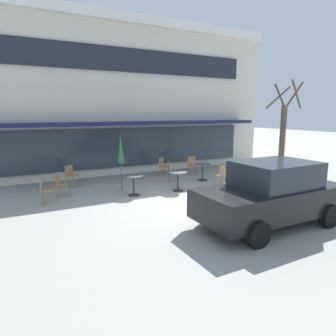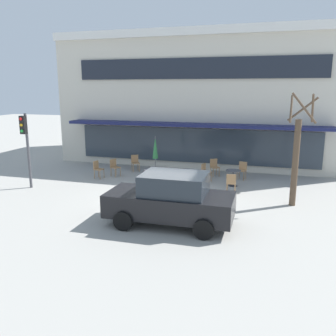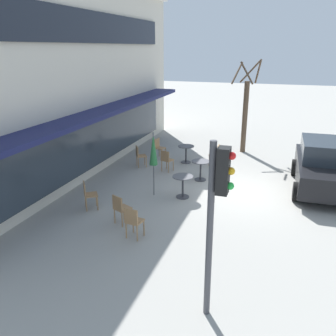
{
  "view_description": "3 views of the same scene",
  "coord_description": "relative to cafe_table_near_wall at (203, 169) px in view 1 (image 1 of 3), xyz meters",
  "views": [
    {
      "loc": [
        -5.05,
        -8.13,
        3.06
      ],
      "look_at": [
        0.49,
        2.44,
        0.84
      ],
      "focal_mm": 32.0,
      "sensor_mm": 36.0,
      "label": 1
    },
    {
      "loc": [
        4.18,
        -13.28,
        4.48
      ],
      "look_at": [
        -0.39,
        2.23,
        0.84
      ],
      "focal_mm": 38.0,
      "sensor_mm": 36.0,
      "label": 2
    },
    {
      "loc": [
        -11.85,
        -0.95,
        4.83
      ],
      "look_at": [
        -0.75,
        2.71,
        0.84
      ],
      "focal_mm": 38.0,
      "sensor_mm": 36.0,
      "label": 3
    }
  ],
  "objects": [
    {
      "name": "cafe_chair_2",
      "position": [
        -6.12,
        0.23,
        0.01
      ],
      "size": [
        0.53,
        0.53,
        0.89
      ],
      "color": "#9E754C",
      "rests_on": "ground"
    },
    {
      "name": "cafe_chair_4",
      "position": [
        0.3,
        1.37,
        0.01
      ],
      "size": [
        0.48,
        0.48,
        0.89
      ],
      "color": "#9E754C",
      "rests_on": "ground"
    },
    {
      "name": "cafe_table_by_tree",
      "position": [
        -3.72,
        -0.92,
        0.0
      ],
      "size": [
        0.7,
        0.7,
        0.76
      ],
      "color": "#333338",
      "rests_on": "ground"
    },
    {
      "name": "cafe_chair_3",
      "position": [
        -5.52,
        1.61,
        0.01
      ],
      "size": [
        0.56,
        0.56,
        0.89
      ],
      "color": "#9E754C",
      "rests_on": "ground"
    },
    {
      "name": "cafe_chair_6",
      "position": [
        0.06,
        -1.3,
        0.01
      ],
      "size": [
        0.42,
        0.42,
        0.89
      ],
      "color": "#9E754C",
      "rests_on": "ground"
    },
    {
      "name": "patio_umbrella_green_folded",
      "position": [
        -3.83,
        0.07,
        1.11
      ],
      "size": [
        0.28,
        0.28,
        2.2
      ],
      "color": "#4C4C51",
      "rests_on": "ground"
    },
    {
      "name": "street_tree",
      "position": [
        2.56,
        -2.16,
        1.46
      ],
      "size": [
        1.08,
        1.31,
        4.33
      ],
      "color": "brown",
      "rests_on": "ground"
    },
    {
      "name": "cafe_table_near_wall",
      "position": [
        0.0,
        0.0,
        0.0
      ],
      "size": [
        0.7,
        0.7,
        0.76
      ],
      "color": "#333338",
      "rests_on": "ground"
    },
    {
      "name": "parked_sedan",
      "position": [
        -1.46,
        -5.43,
        0.36
      ],
      "size": [
        4.22,
        2.06,
        1.76
      ],
      "color": "black",
      "rests_on": "ground"
    },
    {
      "name": "cafe_chair_0",
      "position": [
        -1.39,
        0.44,
        0.01
      ],
      "size": [
        0.5,
        0.5,
        0.89
      ],
      "color": "#9E754C",
      "rests_on": "ground"
    },
    {
      "name": "cafe_chair_1",
      "position": [
        -6.74,
        -0.44,
        0.01
      ],
      "size": [
        0.46,
        0.46,
        0.89
      ],
      "color": "#9E754C",
      "rests_on": "ground"
    },
    {
      "name": "ground_plane",
      "position": [
        -2.55,
        -2.97,
        -0.52
      ],
      "size": [
        80.0,
        80.0,
        0.0
      ],
      "primitive_type": "plane",
      "color": "#9E9B93"
    },
    {
      "name": "cafe_chair_5",
      "position": [
        -1.15,
        1.71,
        0.01
      ],
      "size": [
        0.56,
        0.56,
        0.89
      ],
      "color": "#9E754C",
      "rests_on": "ground"
    },
    {
      "name": "building_facade",
      "position": [
        -2.55,
        7.0,
        3.31
      ],
      "size": [
        16.84,
        9.1,
        7.65
      ],
      "color": "beige",
      "rests_on": "ground"
    },
    {
      "name": "cafe_table_streetside",
      "position": [
        -1.92,
        -1.11,
        0.0
      ],
      "size": [
        0.7,
        0.7,
        0.76
      ],
      "color": "#333338",
      "rests_on": "ground"
    }
  ]
}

